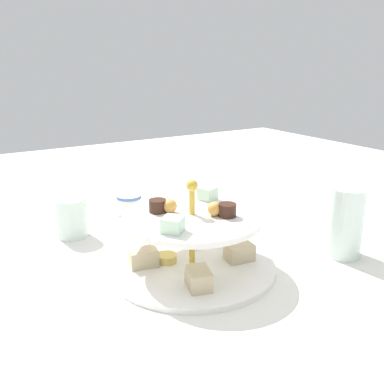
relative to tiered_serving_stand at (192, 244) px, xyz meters
The scene contains 6 objects.
ground_plane 0.04m from the tiered_serving_stand, 144.25° to the left, with size 2.40×2.40×0.00m, color silver.
tiered_serving_stand is the anchor object (origin of this frame).
water_glass_tall_right 0.29m from the tiered_serving_stand, 159.04° to the left, with size 0.07×0.07×0.13m, color silver.
water_glass_short_left 0.29m from the tiered_serving_stand, 61.08° to the right, with size 0.06×0.06×0.08m, color silver.
teacup_with_saucer 0.30m from the tiered_serving_stand, 92.15° to the right, with size 0.09×0.09×0.05m.
butter_knife_right 0.34m from the tiered_serving_stand, 137.99° to the right, with size 0.17×0.01×0.00m, color silver.
Camera 1 is at (0.34, 0.56, 0.35)m, focal length 38.82 mm.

